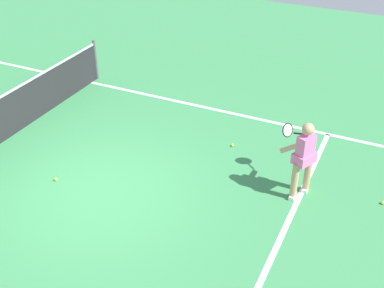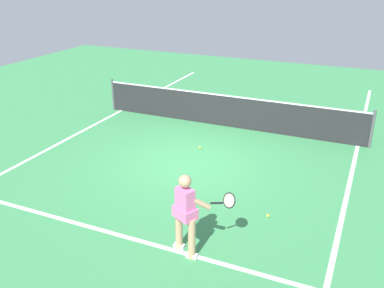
{
  "view_description": "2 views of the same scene",
  "coord_description": "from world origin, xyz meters",
  "px_view_note": "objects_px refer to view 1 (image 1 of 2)",
  "views": [
    {
      "loc": [
        -6.06,
        -4.78,
        5.82
      ],
      "look_at": [
        0.66,
        -1.62,
        1.12
      ],
      "focal_mm": 46.36,
      "sensor_mm": 36.0,
      "label": 1
    },
    {
      "loc": [
        4.18,
        -9.18,
        4.77
      ],
      "look_at": [
        0.55,
        -1.0,
        1.0
      ],
      "focal_mm": 40.02,
      "sensor_mm": 36.0,
      "label": 2
    }
  ],
  "objects_px": {
    "tennis_player": "(303,157)",
    "tennis_ball_near": "(56,179)",
    "tennis_ball_mid": "(233,145)",
    "tennis_ball_far": "(383,203)"
  },
  "relations": [
    {
      "from": "tennis_player",
      "to": "tennis_ball_near",
      "type": "height_order",
      "value": "tennis_player"
    },
    {
      "from": "tennis_ball_mid",
      "to": "tennis_ball_far",
      "type": "height_order",
      "value": "same"
    },
    {
      "from": "tennis_ball_near",
      "to": "tennis_ball_mid",
      "type": "distance_m",
      "value": 3.78
    },
    {
      "from": "tennis_player",
      "to": "tennis_ball_mid",
      "type": "relative_size",
      "value": 23.48
    },
    {
      "from": "tennis_player",
      "to": "tennis_ball_near",
      "type": "xyz_separation_m",
      "value": [
        -1.62,
        4.42,
        -0.81
      ]
    },
    {
      "from": "tennis_ball_far",
      "to": "tennis_ball_near",
      "type": "bearing_deg",
      "value": 108.49
    },
    {
      "from": "tennis_ball_mid",
      "to": "tennis_ball_near",
      "type": "bearing_deg",
      "value": 134.57
    },
    {
      "from": "tennis_ball_mid",
      "to": "tennis_ball_far",
      "type": "xyz_separation_m",
      "value": [
        -0.67,
        -3.23,
        0.0
      ]
    },
    {
      "from": "tennis_player",
      "to": "tennis_ball_mid",
      "type": "bearing_deg",
      "value": 59.18
    },
    {
      "from": "tennis_player",
      "to": "tennis_ball_mid",
      "type": "distance_m",
      "value": 2.17
    }
  ]
}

